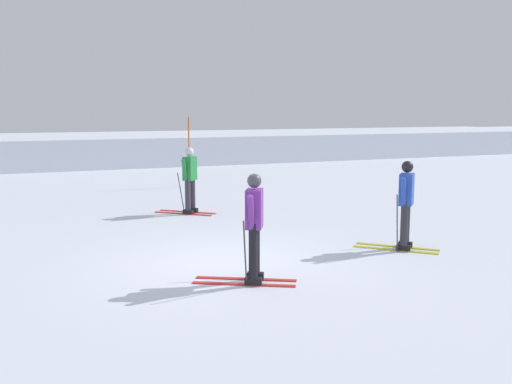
% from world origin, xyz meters
% --- Properties ---
extents(ground_plane, '(120.00, 120.00, 0.00)m').
position_xyz_m(ground_plane, '(0.00, 0.00, 0.00)').
color(ground_plane, silver).
extents(far_snow_ridge, '(80.00, 7.38, 1.35)m').
position_xyz_m(far_snow_ridge, '(0.00, 20.10, 0.68)').
color(far_snow_ridge, silver).
rests_on(far_snow_ridge, ground).
extents(skier_green, '(1.44, 1.34, 1.71)m').
position_xyz_m(skier_green, '(0.69, 4.85, 0.92)').
color(skier_green, red).
rests_on(skier_green, ground).
extents(skier_blue, '(1.40, 1.39, 1.71)m').
position_xyz_m(skier_blue, '(3.47, -0.37, 0.92)').
color(skier_blue, gold).
rests_on(skier_blue, ground).
extents(skier_purple, '(1.58, 1.10, 1.71)m').
position_xyz_m(skier_purple, '(0.01, -1.22, 0.92)').
color(skier_purple, red).
rests_on(skier_purple, ground).
extents(trail_marker_pole, '(0.05, 0.05, 2.41)m').
position_xyz_m(trail_marker_pole, '(2.05, 9.79, 1.20)').
color(trail_marker_pole, '#C65614').
rests_on(trail_marker_pole, ground).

